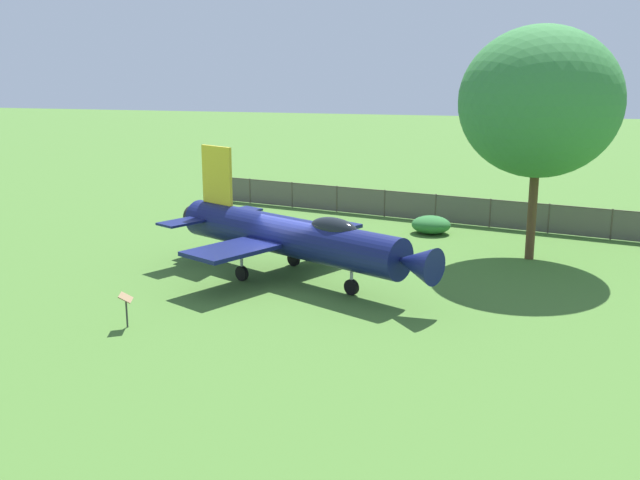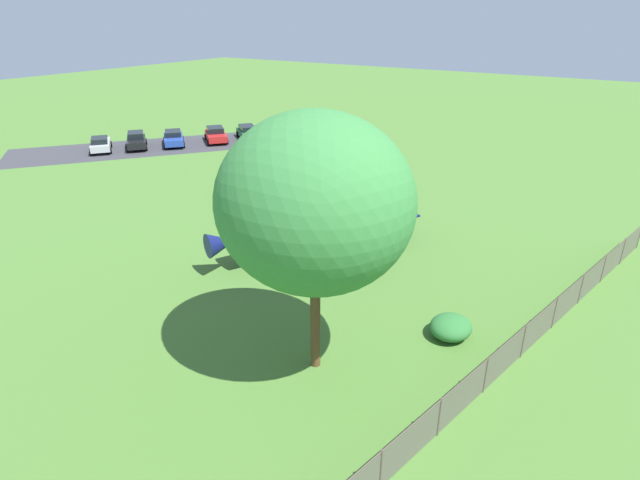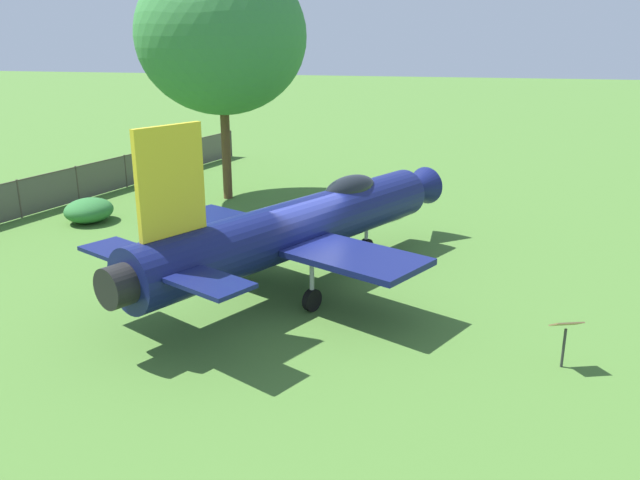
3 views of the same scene
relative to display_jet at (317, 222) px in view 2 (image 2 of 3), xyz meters
name	(u,v)px [view 2 (image 2 of 3)]	position (x,y,z in m)	size (l,w,h in m)	color
ground_plane	(322,248)	(0.32, -0.16, -1.79)	(200.00, 200.00, 0.00)	#47722D
parking_strip	(176,145)	(13.59, 26.69, -1.78)	(32.71, 8.00, 0.00)	#38383D
display_jet	(317,222)	(0.00, 0.00, 0.00)	(12.32, 8.61, 5.02)	#111951
shade_tree	(315,203)	(-9.09, -5.91, 5.06)	(6.83, 7.07, 10.05)	brown
perimeter_fence	(523,340)	(-4.14, -12.67, -0.96)	(29.50, 6.53, 1.54)	#4C4238
shrub_near_fence	(451,327)	(-4.26, -9.73, -1.33)	(1.98, 1.77, 0.91)	#2D7033
info_plaque	(266,198)	(3.65, 6.68, -0.93)	(0.57, 0.70, 1.14)	#333333
parked_car_green	(248,132)	(19.85, 22.12, -1.03)	(4.34, 4.84, 1.45)	#1E6B3D
parked_car_red	(216,134)	(17.02, 24.22, -0.99)	(4.27, 4.57, 1.54)	red
parked_car_blue	(174,138)	(13.48, 26.88, -1.02)	(4.39, 4.66, 1.47)	#23429E
parked_car_black	(136,140)	(10.51, 29.10, -0.97)	(4.11, 4.48, 1.61)	black
parked_car_silver	(100,144)	(7.65, 31.03, -1.03)	(4.02, 4.50, 1.45)	#B2B5BA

